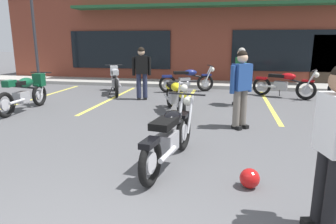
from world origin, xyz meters
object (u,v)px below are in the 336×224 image
object	(u,v)px
motorcycle_foreground_classic	(170,136)
helmet_on_pavement	(250,178)
motorcycle_red_sportbike	(26,91)
motorcycle_cream_vintage	(187,80)
person_by_back_row	(334,142)
person_in_shorts_foreground	(142,70)
person_in_black_shirt	(241,85)
parking_lot_lamp_post	(30,5)
person_near_building	(240,73)
motorcycle_green_cafe_racer	(284,84)
motorcycle_silver_naked	(115,79)
motorcycle_orange_scrambler	(175,96)

from	to	relation	value
motorcycle_foreground_classic	helmet_on_pavement	bearing A→B (deg)	-24.95
motorcycle_red_sportbike	motorcycle_cream_vintage	distance (m)	5.51
person_by_back_row	motorcycle_foreground_classic	bearing A→B (deg)	143.05
person_by_back_row	person_in_shorts_foreground	bearing A→B (deg)	120.20
person_in_black_shirt	parking_lot_lamp_post	xyz separation A→B (m)	(-8.34, 5.09, 2.31)
motorcycle_foreground_classic	person_near_building	xyz separation A→B (m)	(1.15, 4.69, 0.49)
motorcycle_foreground_classic	motorcycle_cream_vintage	distance (m)	6.85
motorcycle_green_cafe_racer	motorcycle_foreground_classic	bearing A→B (deg)	-112.77
motorcycle_foreground_classic	person_in_shorts_foreground	world-z (taller)	person_in_shorts_foreground
motorcycle_foreground_classic	person_in_black_shirt	xyz separation A→B (m)	(1.10, 2.26, 0.49)
motorcycle_green_cafe_racer	person_in_black_shirt	distance (m)	4.36
motorcycle_red_sportbike	person_in_shorts_foreground	distance (m)	3.42
person_in_shorts_foreground	person_near_building	distance (m)	3.06
person_by_back_row	motorcycle_silver_naked	bearing A→B (deg)	124.13
person_in_shorts_foreground	parking_lot_lamp_post	bearing A→B (deg)	156.29
motorcycle_foreground_classic	motorcycle_orange_scrambler	size ratio (longest dim) A/B	1.05
helmet_on_pavement	person_by_back_row	bearing A→B (deg)	-51.47
motorcycle_silver_naked	person_by_back_row	distance (m)	8.92
parking_lot_lamp_post	person_in_shorts_foreground	bearing A→B (deg)	-23.71
motorcycle_cream_vintage	person_in_black_shirt	world-z (taller)	person_in_black_shirt
motorcycle_cream_vintage	parking_lot_lamp_post	distance (m)	7.16
motorcycle_silver_naked	person_by_back_row	size ratio (longest dim) A/B	1.18
helmet_on_pavement	parking_lot_lamp_post	bearing A→B (deg)	136.78
motorcycle_silver_naked	helmet_on_pavement	distance (m)	7.86
motorcycle_orange_scrambler	motorcycle_green_cafe_racer	bearing A→B (deg)	43.29
person_in_shorts_foreground	person_by_back_row	world-z (taller)	same
parking_lot_lamp_post	person_in_black_shirt	bearing A→B (deg)	-31.39
motorcycle_red_sportbike	person_by_back_row	bearing A→B (deg)	-33.86
person_in_black_shirt	parking_lot_lamp_post	bearing A→B (deg)	148.61
motorcycle_cream_vintage	person_near_building	bearing A→B (deg)	-49.34
parking_lot_lamp_post	motorcycle_cream_vintage	bearing A→B (deg)	-4.70
motorcycle_foreground_classic	motorcycle_red_sportbike	bearing A→B (deg)	147.44
motorcycle_orange_scrambler	person_by_back_row	xyz separation A→B (m)	(2.33, -4.70, 0.49)
motorcycle_red_sportbike	motorcycle_green_cafe_racer	xyz separation A→B (m)	(7.21, 3.39, -0.07)
motorcycle_cream_vintage	parking_lot_lamp_post	world-z (taller)	parking_lot_lamp_post
motorcycle_silver_naked	motorcycle_cream_vintage	bearing A→B (deg)	17.89
parking_lot_lamp_post	person_near_building	bearing A→B (deg)	-17.60
motorcycle_red_sportbike	person_near_building	size ratio (longest dim) A/B	1.26
person_in_black_shirt	person_by_back_row	world-z (taller)	same
motorcycle_foreground_classic	motorcycle_green_cafe_racer	world-z (taller)	same
motorcycle_foreground_classic	person_in_shorts_foreground	distance (m)	5.37
person_in_black_shirt	person_near_building	xyz separation A→B (m)	(0.05, 2.43, 0.00)
person_in_black_shirt	motorcycle_foreground_classic	bearing A→B (deg)	-115.89
motorcycle_foreground_classic	person_near_building	bearing A→B (deg)	76.21
motorcycle_red_sportbike	person_near_building	bearing A→B (deg)	17.28
helmet_on_pavement	person_in_shorts_foreground	bearing A→B (deg)	118.81
parking_lot_lamp_post	helmet_on_pavement	bearing A→B (deg)	-43.22
person_in_shorts_foreground	motorcycle_red_sportbike	bearing A→B (deg)	-141.98
motorcycle_cream_vintage	helmet_on_pavement	size ratio (longest dim) A/B	7.70
motorcycle_orange_scrambler	helmet_on_pavement	distance (m)	4.23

